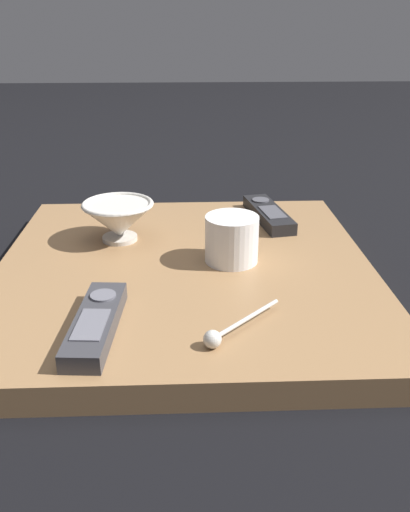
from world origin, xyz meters
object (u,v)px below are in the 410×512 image
(coffee_mug, at_px, (235,239))
(teaspoon, at_px, (226,333))
(tv_remote_far, at_px, (271,214))
(cereal_bowl, at_px, (121,219))
(tv_remote_near, at_px, (99,323))

(coffee_mug, height_order, teaspoon, coffee_mug)
(coffee_mug, relative_size, teaspoon, 0.81)
(teaspoon, height_order, tv_remote_far, tv_remote_far)
(coffee_mug, bearing_deg, teaspoon, 172.30)
(cereal_bowl, bearing_deg, tv_remote_far, -71.85)
(cereal_bowl, relative_size, teaspoon, 1.19)
(cereal_bowl, bearing_deg, coffee_mug, -116.86)
(coffee_mug, height_order, tv_remote_near, coffee_mug)
(coffee_mug, height_order, tv_remote_far, coffee_mug)
(cereal_bowl, relative_size, tv_remote_near, 0.68)
(cereal_bowl, relative_size, coffee_mug, 1.46)
(teaspoon, xyz_separation_m, tv_remote_far, (0.45, -0.13, 0.00))
(cereal_bowl, xyz_separation_m, teaspoon, (-0.35, -0.17, -0.03))
(teaspoon, distance_m, tv_remote_near, 0.17)
(cereal_bowl, distance_m, tv_remote_near, 0.32)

